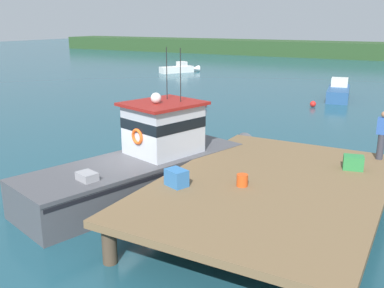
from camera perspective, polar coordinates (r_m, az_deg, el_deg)
name	(u,v)px	position (r m, az deg, el deg)	size (l,w,h in m)	color
ground_plane	(137,190)	(15.18, -7.27, -6.09)	(200.00, 200.00, 0.00)	#1E4C5B
dock	(271,186)	(12.70, 10.40, -5.52)	(6.00, 9.00, 1.20)	#4C3D2D
main_fishing_boat	(150,162)	(14.88, -5.57, -2.37)	(4.70, 9.91, 4.80)	#4C4C51
crate_single_by_cleat	(177,178)	(12.12, -2.05, -4.46)	(0.60, 0.44, 0.48)	#3370B2
crate_stack_mid_dock	(353,163)	(14.35, 20.50, -2.30)	(0.60, 0.44, 0.44)	#2D8442
bait_bucket	(242,180)	(12.21, 6.64, -4.76)	(0.32, 0.32, 0.34)	#E04C19
deckhand_by_the_boat	(382,134)	(15.56, 23.77, 1.18)	(0.36, 0.22, 1.63)	#383842
moored_boat_far_right	(339,92)	(34.71, 18.77, 6.56)	(2.18, 5.96, 1.49)	#285184
moored_boat_off_the_point	(179,69)	(49.76, -1.69, 9.88)	(3.36, 4.58, 1.22)	white
mooring_buoy_outer	(313,104)	(30.71, 15.66, 5.11)	(0.41, 0.41, 0.41)	red
mooring_buoy_inshore	(204,104)	(29.29, 1.53, 5.27)	(0.48, 0.48, 0.48)	red
far_shoreline	(375,51)	(73.89, 22.95, 11.25)	(120.00, 8.00, 2.40)	#284723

